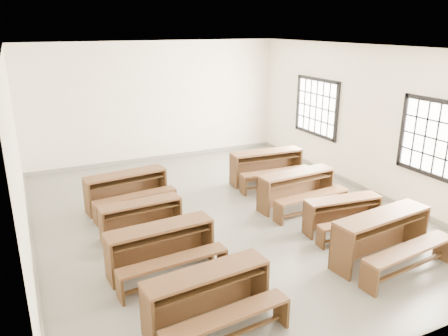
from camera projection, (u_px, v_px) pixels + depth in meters
name	position (u px, v px, depth m)	size (l,w,h in m)	color
room	(228.00, 108.00, 7.96)	(8.50, 8.50, 3.20)	slate
desk_set_0	(209.00, 295.00, 5.38)	(1.69, 0.99, 0.73)	brown
desk_set_1	(162.00, 246.00, 6.56)	(1.69, 0.96, 0.73)	brown
desk_set_2	(142.00, 217.00, 7.67)	(1.47, 0.82, 0.64)	brown
desk_set_3	(127.00, 188.00, 8.86)	(1.74, 1.05, 0.74)	brown
desk_set_4	(384.00, 235.00, 6.83)	(1.86, 1.10, 0.80)	brown
desk_set_5	(344.00, 213.00, 7.85)	(1.50, 0.89, 0.64)	brown
desk_set_6	(298.00, 187.00, 8.90)	(1.72, 0.98, 0.75)	brown
desk_set_7	(267.00, 165.00, 10.28)	(1.77, 0.99, 0.77)	brown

